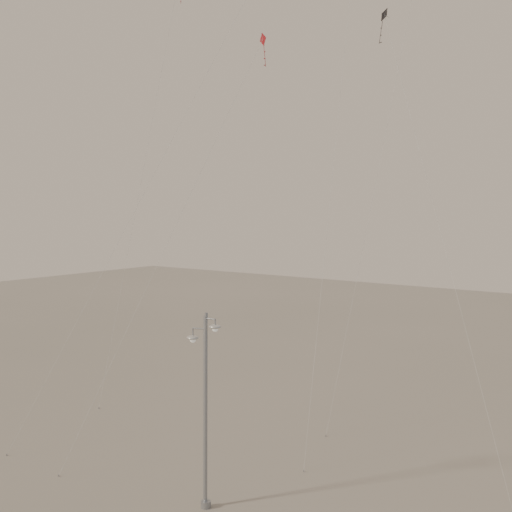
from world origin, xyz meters
The scene contains 7 objects.
ground centered at (0.00, 0.00, 0.00)m, with size 160.00×160.00×0.00m, color gray.
street_lamp centered at (2.51, 0.79, 4.52)m, with size 1.58×0.73×8.47m.
kite_0 centered at (-12.94, 14.68, 23.49)m, with size 1.13×8.80×29.67m.
kite_1 centered at (-4.94, 11.40, 22.59)m, with size 6.64×15.89×29.67m.
kite_3 centered at (-2.52, 7.36, 15.98)m, with size 4.28×11.38×22.25m.
kite_4 centered at (8.18, 8.83, 16.15)m, with size 8.34×4.26×22.31m.
kite_5 centered at (1.42, 22.52, 25.03)m, with size 0.77×14.72×33.93m.
Camera 1 is at (21.96, -21.60, 13.18)m, focal length 50.00 mm.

